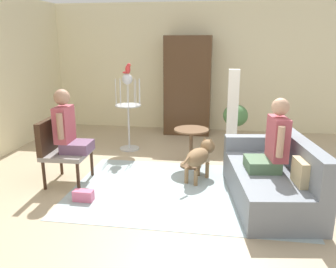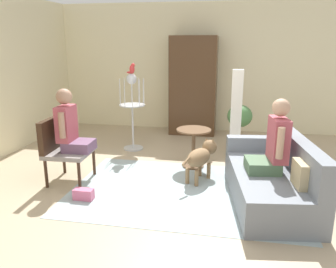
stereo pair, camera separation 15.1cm
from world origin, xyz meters
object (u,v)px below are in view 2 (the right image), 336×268
Objects in this scene: person_on_couch at (274,143)px; column_lamp at (236,115)px; couch at (273,179)px; round_end_table at (194,143)px; parrot at (132,69)px; handbag at (84,194)px; dog at (201,156)px; potted_plant at (239,122)px; armchair at (61,144)px; armoire_cabinet at (193,86)px; bird_cage_stand at (132,107)px; person_on_armchair at (70,126)px.

person_on_couch is 1.69m from column_lamp.
round_end_table is at bearing 137.46° from couch.
person_on_couch reaches higher than round_end_table.
parrot is 2.56m from handbag.
dog is at bearing -41.71° from parrot.
potted_plant is at bearing 54.92° from round_end_table.
potted_plant is (1.90, 0.30, -0.94)m from parrot.
armoire_cabinet reaches higher than armchair.
parrot is (-2.26, 1.77, 0.71)m from person_on_couch.
column_lamp is at bearing 106.47° from couch.
armchair is 0.66× the size of bird_cage_stand.
dog is (1.93, 0.40, -0.18)m from armchair.
column_lamp is at bearing -4.27° from parrot.
round_end_table is at bearing -137.74° from column_lamp.
bird_cage_stand is (0.56, 1.61, 0.26)m from armchair.
person_on_couch reaches higher than potted_plant.
dog is at bearing 150.85° from couch.
couch is at bearing -29.15° from dog.
armchair is 5.02× the size of parrot.
armchair is at bearing 177.59° from couch.
armchair reaches higher than potted_plant.
potted_plant is at bearing 8.89° from parrot.
person_on_couch is 2.43m from handbag.
person_on_armchair is at bearing -146.84° from column_lamp.
potted_plant is at bearing 80.34° from column_lamp.
person_on_armchair is at bearing -167.43° from dog.
handbag is (-0.02, -2.14, -0.73)m from bird_cage_stand.
person_on_armchair reaches higher than person_on_couch.
armchair is 0.61× the size of column_lamp.
round_end_table reaches higher than handbag.
dog is 0.56× the size of bird_cage_stand.
potted_plant reaches higher than dog.
parrot is at bearing -171.11° from potted_plant.
dog is at bearing 148.44° from person_on_couch.
handbag is (-1.39, -0.93, -0.29)m from dog.
armchair is at bearing -116.79° from armoire_cabinet.
parrot reaches higher than handbag.
armchair is at bearing -109.64° from parrot.
armoire_cabinet reaches higher than dog.
bird_cage_stand reaches higher than dog.
person_on_armchair is 1.00m from handbag.
bird_cage_stand is at bearing 149.27° from round_end_table.
parrot reaches higher than column_lamp.
column_lamp is (0.64, 0.58, 0.35)m from round_end_table.
person_on_couch is 1.14m from dog.
parrot reaches higher than round_end_table.
couch is at bearing -2.66° from person_on_armchair.
round_end_table is at bearing -82.81° from armoire_cabinet.
bird_cage_stand reaches higher than couch.
person_on_couch reaches higher than dog.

